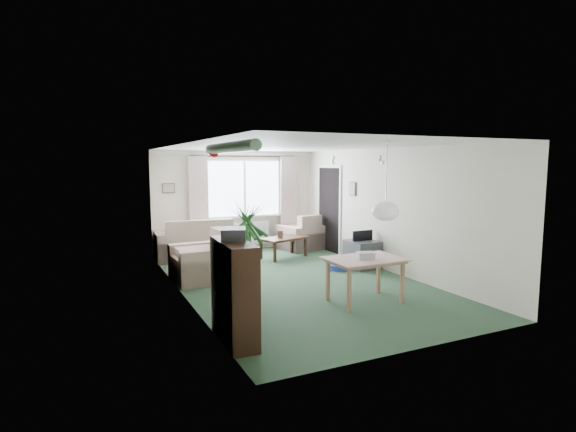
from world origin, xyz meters
name	(u,v)px	position (x,y,z in m)	size (l,w,h in m)	color
ground	(295,281)	(0.00, 0.00, 0.00)	(6.50, 6.50, 0.00)	#28432D
window	(244,188)	(0.20, 3.23, 1.50)	(1.80, 0.03, 1.30)	white
curtain_rod	(245,156)	(0.20, 3.15, 2.27)	(2.60, 0.03, 0.03)	black
curtain_left	(199,200)	(-0.95, 3.13, 1.27)	(0.45, 0.08, 2.00)	beige
curtain_right	(289,197)	(1.35, 3.13, 1.27)	(0.45, 0.08, 2.00)	beige
radiator	(245,234)	(0.20, 3.19, 0.40)	(1.20, 0.10, 0.55)	white
doorway	(329,210)	(1.99, 2.20, 1.00)	(0.03, 0.95, 2.00)	black
pendant_lamp	(386,211)	(0.20, -2.30, 1.48)	(0.36, 0.36, 0.36)	white
tinsel_garland	(230,147)	(-1.92, -2.30, 2.28)	(1.60, 1.60, 0.12)	#196626
bauble_cluster_a	(333,158)	(1.30, 0.90, 2.22)	(0.20, 0.20, 0.20)	silver
bauble_cluster_b	(381,157)	(1.60, -0.30, 2.22)	(0.20, 0.20, 0.20)	silver
wall_picture_back	(169,188)	(-1.60, 3.23, 1.55)	(0.28, 0.03, 0.22)	brown
wall_picture_right	(353,189)	(1.98, 1.20, 1.55)	(0.03, 0.24, 0.30)	brown
sofa	(197,238)	(-1.10, 2.75, 0.45)	(1.79, 0.95, 0.90)	tan
armchair_corner	(300,231)	(1.48, 2.73, 0.43)	(0.97, 0.92, 0.87)	beige
armchair_left	(201,255)	(-1.50, 0.82, 0.46)	(1.02, 0.97, 0.91)	#B3AE87
coffee_table	(284,247)	(0.66, 1.95, 0.23)	(1.02, 0.57, 0.46)	black
photo_frame	(280,234)	(0.57, 1.94, 0.54)	(0.12, 0.02, 0.16)	brown
bookshelf	(234,292)	(-1.84, -2.13, 0.60)	(0.33, 0.99, 1.21)	black
hifi_box	(234,234)	(-1.81, -2.04, 1.28)	(0.28, 0.35, 0.14)	#323136
houseplant	(247,253)	(-1.23, -0.92, 0.79)	(0.67, 0.67, 1.57)	#226429
dining_table	(365,281)	(0.45, -1.51, 0.33)	(1.05, 0.70, 0.66)	tan
gift_box	(365,256)	(0.43, -1.54, 0.72)	(0.25, 0.18, 0.12)	silver
tv_cube	(362,254)	(1.70, 0.38, 0.28)	(0.56, 0.61, 0.56)	#343438
pet_bed	(340,266)	(1.24, 0.48, 0.05)	(0.54, 0.54, 0.11)	#203096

